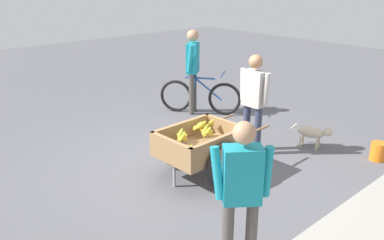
# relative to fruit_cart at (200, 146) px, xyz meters

# --- Properties ---
(ground_plane) EXTENTS (24.00, 24.00, 0.00)m
(ground_plane) POSITION_rel_fruit_cart_xyz_m (-0.09, -0.37, -0.44)
(ground_plane) COLOR #56565B
(fruit_cart) EXTENTS (1.67, 0.96, 0.72)m
(fruit_cart) POSITION_rel_fruit_cart_xyz_m (0.00, 0.00, 0.00)
(fruit_cart) COLOR #937047
(fruit_cart) RESTS_ON ground
(vendor_person) EXTENTS (0.21, 0.55, 1.56)m
(vendor_person) POSITION_rel_fruit_cart_xyz_m (-1.14, -0.03, 0.49)
(vendor_person) COLOR #333851
(vendor_person) RESTS_ON ground
(bicycle) EXTENTS (1.01, 1.39, 0.85)m
(bicycle) POSITION_rel_fruit_cart_xyz_m (-1.84, -1.96, -0.09)
(bicycle) COLOR black
(bicycle) RESTS_ON ground
(cyclist_person) EXTENTS (0.44, 0.41, 1.67)m
(cyclist_person) POSITION_rel_fruit_cart_xyz_m (-1.75, -2.09, 0.57)
(cyclist_person) COLOR #4C4742
(cyclist_person) RESTS_ON ground
(dog) EXTENTS (0.29, 0.66, 0.40)m
(dog) POSITION_rel_fruit_cart_xyz_m (-1.99, 0.54, -0.17)
(dog) COLOR beige
(dog) RESTS_ON ground
(plastic_bucket) EXTENTS (0.23, 0.23, 0.28)m
(plastic_bucket) POSITION_rel_fruit_cart_xyz_m (-2.34, 1.45, -0.30)
(plastic_bucket) COLOR orange
(plastic_bucket) RESTS_ON ground
(bystander_person) EXTENTS (0.43, 0.40, 1.50)m
(bystander_person) POSITION_rel_fruit_cart_xyz_m (1.04, 1.65, 0.45)
(bystander_person) COLOR #4C4742
(bystander_person) RESTS_ON ground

